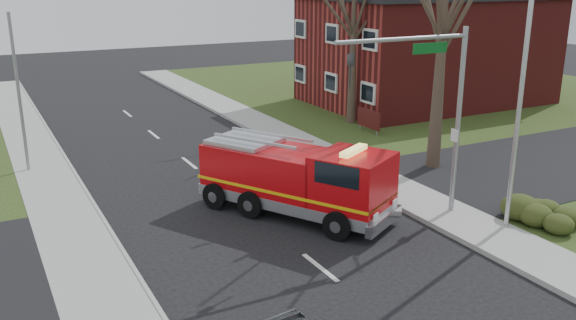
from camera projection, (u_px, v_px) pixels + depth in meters
name	position (u px, v px, depth m)	size (l,w,h in m)	color
ground	(320.00, 268.00, 18.37)	(120.00, 120.00, 0.00)	black
sidewalk_right	(474.00, 227.00, 21.11)	(2.40, 80.00, 0.15)	gray
sidewalk_left	(112.00, 317.00, 15.59)	(2.40, 80.00, 0.15)	gray
brick_building	(427.00, 49.00, 41.01)	(15.40, 10.40, 7.25)	maroon
health_center_sign	(369.00, 119.00, 33.37)	(0.12, 2.00, 1.40)	#471210
hedge_corner	(555.00, 209.00, 21.37)	(2.80, 2.00, 0.90)	#293714
bare_tree_near	(445.00, 1.00, 25.52)	(6.00, 6.00, 12.00)	#33291E
bare_tree_far	(354.00, 12.00, 34.08)	(5.25, 5.25, 10.50)	#33291E
traffic_signal_mast	(432.00, 91.00, 20.59)	(5.29, 0.18, 6.80)	gray
streetlight_pole	(519.00, 100.00, 19.80)	(1.48, 0.16, 8.40)	#B7BABF
utility_pole_far	(19.00, 95.00, 26.16)	(0.14, 0.14, 7.00)	gray
fire_engine	(297.00, 181.00, 22.12)	(5.60, 7.39, 2.87)	#BA080D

